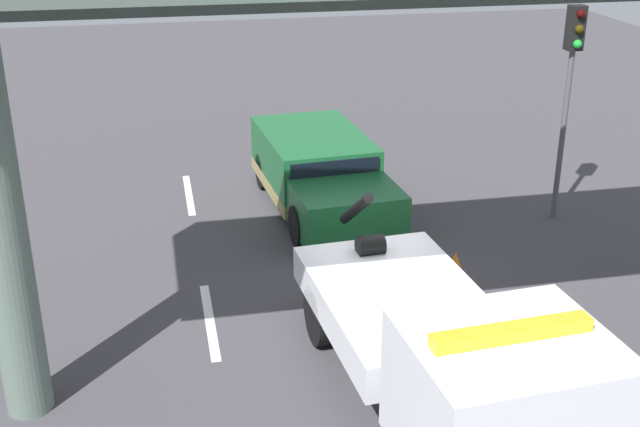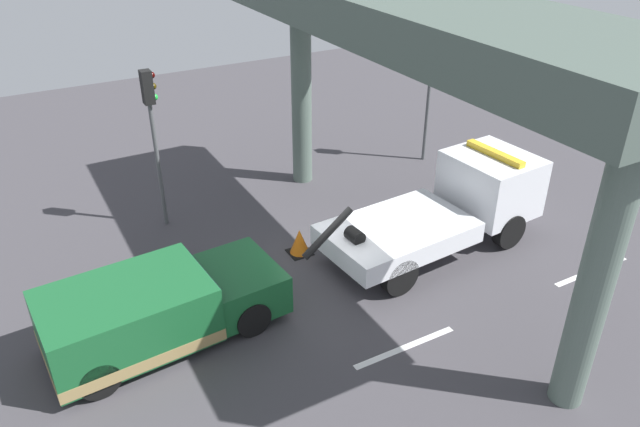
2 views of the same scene
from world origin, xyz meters
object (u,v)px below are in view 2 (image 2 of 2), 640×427
traffic_light_far (432,69)px  traffic_cone_orange (300,242)px  tow_truck_white (453,205)px  towed_van_green (154,312)px  traffic_light_near (152,116)px

traffic_light_far → traffic_cone_orange: size_ratio=6.25×
tow_truck_white → traffic_light_far: (2.86, 4.88, 2.11)m
tow_truck_white → towed_van_green: tow_truck_white is taller
towed_van_green → traffic_light_near: traffic_light_near is taller
towed_van_green → traffic_cone_orange: size_ratio=7.33×
traffic_light_near → traffic_light_far: size_ratio=1.01×
traffic_cone_orange → traffic_light_near: bearing=129.0°
traffic_light_far → traffic_light_near: bearing=180.0°
towed_van_green → traffic_light_near: 5.82m
traffic_light_far → traffic_cone_orange: traffic_light_far is taller
traffic_light_near → traffic_light_far: 9.50m
traffic_light_far → towed_van_green: bearing=-156.1°
traffic_light_near → towed_van_green: bearing=-108.7°
tow_truck_white → traffic_light_near: bearing=143.7°
towed_van_green → traffic_cone_orange: 4.68m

